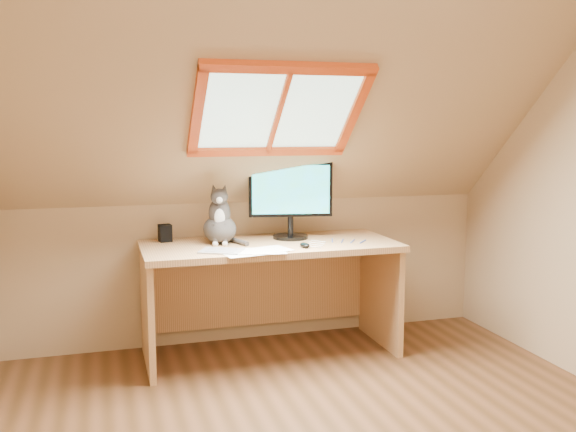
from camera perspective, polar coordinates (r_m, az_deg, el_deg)
name	(u,v)px	position (r m, az deg, el deg)	size (l,w,h in m)	color
room_shell	(350,150)	(2.77, 5.54, 5.84)	(3.52, 3.52, 2.41)	tan
desk	(267,274)	(4.36, -1.85, -5.21)	(1.68, 0.73, 0.76)	tan
monitor	(291,195)	(4.37, 0.23, 1.89)	(0.57, 0.24, 0.53)	black
cat	(220,222)	(4.23, -6.10, -0.53)	(0.26, 0.30, 0.40)	#3E3937
desk_speaker	(165,233)	(4.36, -10.88, -1.50)	(0.08, 0.08, 0.12)	black
graphics_tablet	(222,251)	(3.97, -5.92, -3.11)	(0.26, 0.18, 0.01)	#B2B2B7
mouse	(305,245)	(4.08, 1.49, -2.61)	(0.06, 0.10, 0.03)	black
papers	(254,251)	(3.96, -3.07, -3.14)	(0.35, 0.30, 0.01)	white
cables	(335,242)	(4.26, 4.22, -2.33)	(0.51, 0.26, 0.01)	silver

